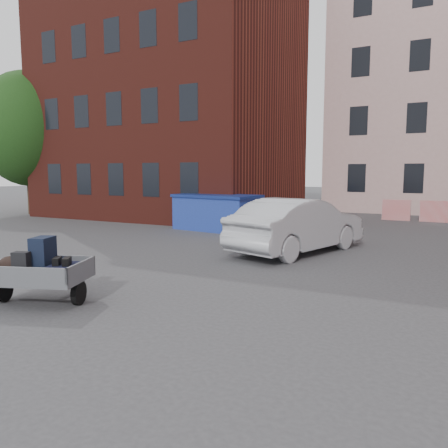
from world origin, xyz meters
The scene contains 8 objects.
ground centered at (0.00, 0.00, 0.00)m, with size 120.00×120.00×0.00m, color #38383A.
building_brick centered at (-9.00, 13.00, 7.00)m, with size 12.00×10.00×14.00m, color #591E16.
far_building centered at (-20.00, 22.00, 4.00)m, with size 6.00×6.00×8.00m, color maroon.
tree centered at (-16.00, 9.00, 5.17)m, with size 5.28×5.28×8.30m.
barriers centered at (4.20, 15.00, 0.50)m, with size 4.70×0.18×1.00m.
trailer centered at (-1.65, -2.46, 0.61)m, with size 1.88×1.98×1.20m.
dumpster centered at (-3.58, 7.80, 0.73)m, with size 3.66×2.26×1.44m.
silver_car centered at (0.89, 4.54, 0.80)m, with size 1.69×4.83×1.59m, color #B3B5BB.
Camera 1 is at (4.80, -7.72, 2.36)m, focal length 35.00 mm.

